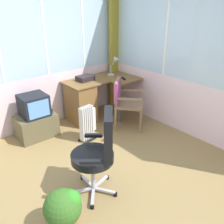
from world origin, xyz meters
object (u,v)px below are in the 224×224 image
Objects in this scene: tv_on_stand at (36,119)px; space_heater at (88,123)px; wooden_armchair at (123,97)px; potted_plant at (64,208)px; tv_remote at (124,78)px; office_chair at (99,149)px; desk at (83,100)px; paper_tray at (85,78)px; desk_lamp at (115,63)px.

tv_on_stand is 0.89m from space_heater.
wooden_armchair reaches higher than potted_plant.
tv_remote is 1.22m from space_heater.
potted_plant is at bearing -163.04° from office_chair.
office_chair is (-0.97, -1.76, 0.20)m from desk.
tv_remote is at bearing 40.05° from office_chair.
wooden_armchair is (0.41, -0.66, 0.15)m from desk.
desk is 1.27× the size of office_chair.
paper_tray is 0.82m from wooden_armchair.
desk_lamp is 1.87m from tv_on_stand.
tv_on_stand is (-1.37, 0.66, -0.23)m from wooden_armchair.
office_chair is 1.78m from tv_on_stand.
desk is at bearing 178.26° from desk_lamp.
desk is 2.92× the size of potted_plant.
tv_remote is 0.50m from wooden_armchair.
tv_remote reaches higher than desk.
tv_remote is 0.73m from paper_tray.
desk_lamp reaches higher than potted_plant.
wooden_armchair is 0.84× the size of office_chair.
desk_lamp is 0.87m from wooden_armchair.
desk is 0.79m from wooden_armchair.
space_heater is (0.61, 1.11, -0.30)m from office_chair.
wooden_armchair reaches higher than space_heater.
office_chair is 1.40× the size of tv_on_stand.
wooden_armchair is at bearing -120.63° from desk_lamp.
desk_lamp is at bearing 103.31° from tv_remote.
wooden_armchair is 2.38m from potted_plant.
paper_tray is 2.13m from office_chair.
desk is 3.56× the size of desk_lamp.
wooden_armchair is at bearing 38.52° from office_chair.
desk is at bearing 179.92° from tv_remote.
wooden_armchair is at bearing -25.86° from tv_on_stand.
paper_tray is (0.11, 0.06, 0.40)m from desk.
tv_remote is 0.14× the size of office_chair.
tv_remote is 0.33× the size of potted_plant.
space_heater is (0.60, -0.65, -0.03)m from tv_on_stand.
office_chair reaches higher than tv_remote.
wooden_armchair is at bearing 32.91° from potted_plant.
space_heater is (-0.36, -0.65, -0.11)m from desk.
desk_lamp is at bearing 39.16° from potted_plant.
potted_plant is (-1.98, -1.28, -0.31)m from wooden_armchair.
office_chair is at bearing -118.90° from desk.
tv_remote reaches higher than potted_plant.
office_chair is (-1.76, -1.73, -0.40)m from desk_lamp.
tv_remote is at bearing -25.09° from desk.
paper_tray is at bearing 29.20° from desk.
tv_on_stand is at bearing 132.62° from space_heater.
wooden_armchair is at bearing -0.77° from space_heater.
paper_tray reaches higher than potted_plant.
desk is at bearing 51.04° from potted_plant.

